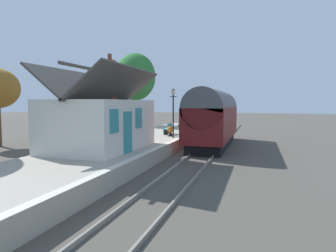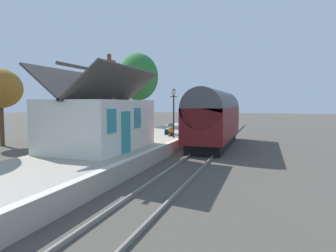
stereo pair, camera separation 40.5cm
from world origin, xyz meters
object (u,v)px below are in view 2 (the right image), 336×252
at_px(bench_by_lamp, 170,128).
at_px(planter_corner_building, 171,131).
at_px(train, 215,117).
at_px(bench_mid_platform, 187,124).
at_px(tree_behind_building, 138,77).
at_px(tree_far_left, 0,89).
at_px(station_building, 100,122).
at_px(planter_edge_near, 183,125).
at_px(tree_far_right, 88,86).
at_px(planter_under_sign, 183,124).
at_px(lamp_post_platform, 174,103).
at_px(planter_bench_right, 201,124).
at_px(planter_bench_left, 187,128).
at_px(station_sign_board, 189,118).

distance_m(bench_by_lamp, planter_corner_building, 1.52).
bearing_deg(train, bench_mid_platform, 33.76).
distance_m(planter_corner_building, tree_behind_building, 13.22).
xyz_separation_m(bench_by_lamp, tree_far_left, (-5.13, 11.94, 3.12)).
bearing_deg(station_building, planter_edge_near, -6.36).
relative_size(station_building, tree_far_right, 0.99).
relative_size(station_building, planter_under_sign, 9.19).
relative_size(station_building, lamp_post_platform, 1.88).
xyz_separation_m(bench_by_lamp, bench_mid_platform, (5.63, 0.04, 0.00)).
bearing_deg(station_building, bench_by_lamp, -9.16).
bearing_deg(planter_bench_right, bench_mid_platform, 147.97).
bearing_deg(planter_bench_left, station_sign_board, -4.61).
xyz_separation_m(bench_by_lamp, planter_edge_near, (3.99, -0.04, -0.06)).
xyz_separation_m(bench_by_lamp, tree_behind_building, (8.47, 6.59, 5.01)).
xyz_separation_m(planter_edge_near, tree_far_right, (2.63, 12.15, 4.06)).
relative_size(planter_edge_near, tree_far_left, 0.14).
relative_size(planter_under_sign, planter_corner_building, 0.92).
distance_m(bench_by_lamp, tree_far_right, 14.37).
xyz_separation_m(lamp_post_platform, tree_far_right, (9.03, 13.22, 1.98)).
height_order(station_building, planter_bench_left, station_building).
height_order(planter_edge_near, planter_bench_right, planter_edge_near).
bearing_deg(tree_far_right, lamp_post_platform, -124.33).
relative_size(bench_by_lamp, tree_far_right, 0.21).
distance_m(planter_bench_right, lamp_post_platform, 9.99).
relative_size(planter_bench_right, station_sign_board, 0.53).
height_order(bench_mid_platform, tree_far_right, tree_far_right).
bearing_deg(planter_bench_right, station_sign_board, 178.74).
bearing_deg(tree_far_right, station_sign_board, -107.39).
relative_size(planter_corner_building, planter_bench_left, 1.12).
height_order(station_sign_board, tree_far_left, tree_far_left).
bearing_deg(train, lamp_post_platform, 135.04).
xyz_separation_m(planter_edge_near, station_sign_board, (-1.45, -0.88, 0.77)).
height_order(bench_mid_platform, tree_far_left, tree_far_left).
height_order(station_sign_board, tree_far_right, tree_far_right).
height_order(train, planter_edge_near, train).
bearing_deg(lamp_post_platform, train, -44.96).
height_order(train, lamp_post_platform, lamp_post_platform).
xyz_separation_m(station_building, planter_under_sign, (15.87, -0.27, -1.22)).
distance_m(bench_mid_platform, planter_bench_left, 3.67).
bearing_deg(tree_far_right, bench_mid_platform, -94.71).
bearing_deg(train, tree_far_left, 108.64).
relative_size(bench_by_lamp, tree_far_left, 0.24).
bearing_deg(tree_behind_building, station_building, -162.45).
xyz_separation_m(bench_by_lamp, tree_far_right, (6.62, 12.11, 4.00)).
xyz_separation_m(planter_bench_right, tree_far_left, (-12.47, 12.96, 3.31)).
bearing_deg(planter_corner_building, tree_far_left, 106.61).
bearing_deg(tree_far_right, planter_bench_left, -109.26).
height_order(planter_bench_right, planter_bench_left, planter_bench_left).
bearing_deg(station_building, train, -30.78).
xyz_separation_m(bench_by_lamp, planter_bench_left, (2.08, -0.88, -0.13)).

